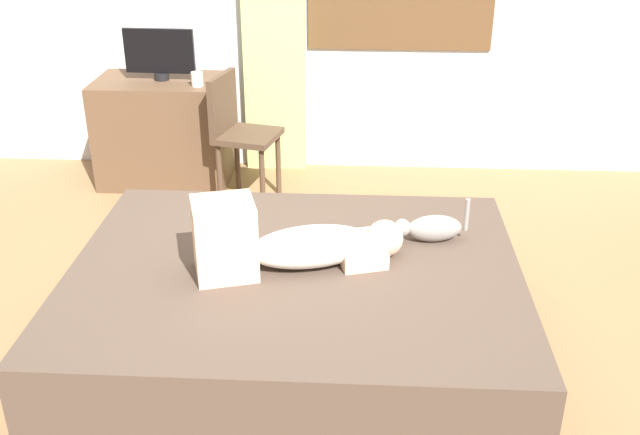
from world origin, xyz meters
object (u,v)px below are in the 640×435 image
(person_lying, at_px, (290,243))
(desk, at_px, (165,131))
(cat, at_px, (431,228))
(cup, at_px, (197,79))
(chair_by_desk, at_px, (238,128))
(bed, at_px, (296,313))
(tv_monitor, at_px, (160,54))

(person_lying, relative_size, desk, 1.04)
(cat, xyz_separation_m, cup, (-1.44, 1.64, 0.24))
(cup, height_order, chair_by_desk, chair_by_desk)
(chair_by_desk, bearing_deg, cup, 149.53)
(bed, distance_m, tv_monitor, 2.44)
(person_lying, height_order, cup, cup)
(person_lying, bearing_deg, chair_by_desk, 106.28)
(desk, xyz_separation_m, chair_by_desk, (0.58, -0.30, 0.14))
(chair_by_desk, bearing_deg, desk, 152.26)
(person_lying, bearing_deg, tv_monitor, 117.56)
(bed, bearing_deg, desk, 118.30)
(bed, relative_size, desk, 2.29)
(bed, xyz_separation_m, person_lying, (-0.02, 0.01, 0.35))
(tv_monitor, distance_m, chair_by_desk, 0.76)
(cup, bearing_deg, bed, -66.99)
(desk, distance_m, tv_monitor, 0.55)
(person_lying, height_order, chair_by_desk, chair_by_desk)
(cup, xyz_separation_m, chair_by_desk, (0.29, -0.17, -0.28))
(desk, bearing_deg, tv_monitor, 0.00)
(person_lying, distance_m, cat, 0.70)
(cat, relative_size, cup, 3.78)
(person_lying, height_order, cat, person_lying)
(bed, relative_size, chair_by_desk, 2.40)
(bed, height_order, tv_monitor, tv_monitor)
(desk, height_order, cup, cup)
(desk, xyz_separation_m, tv_monitor, (0.02, 0.00, 0.55))
(bed, bearing_deg, person_lying, 154.63)
(person_lying, distance_m, chair_by_desk, 1.83)
(chair_by_desk, bearing_deg, tv_monitor, 151.56)
(bed, bearing_deg, cat, 24.88)
(cat, bearing_deg, cup, 131.15)
(person_lying, xyz_separation_m, chair_by_desk, (-0.51, 1.75, -0.08))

